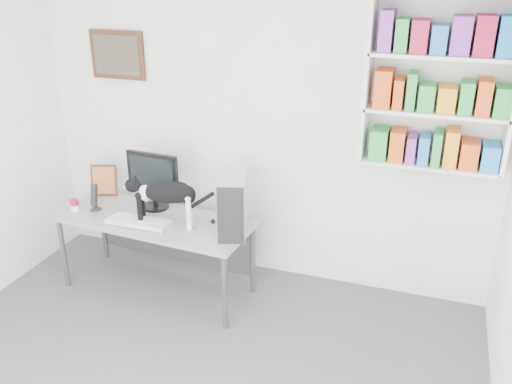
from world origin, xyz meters
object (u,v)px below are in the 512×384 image
speaker (94,197)px  cat (167,204)px  soup_can (75,205)px  bookshelf (439,84)px  leaning_print (104,180)px  desk (157,254)px  keyboard (139,222)px  monitor (154,180)px  pc_tower (233,203)px

speaker → cat: (0.74, -0.08, 0.08)m
speaker → soup_can: speaker is taller
speaker → cat: bearing=15.0°
bookshelf → leaning_print: bearing=-176.1°
desk → soup_can: size_ratio=15.83×
bookshelf → keyboard: bearing=-164.0°
bookshelf → desk: size_ratio=0.75×
leaning_print → soup_can: size_ratio=2.81×
bookshelf → monitor: (-2.19, -0.30, -0.91)m
monitor → pc_tower: monitor is taller
desk → keyboard: keyboard is taller
speaker → leaning_print: 0.34m
desk → monitor: 0.63m
pc_tower → speaker: bearing=164.4°
speaker → soup_can: bearing=-133.3°
monitor → keyboard: 0.40m
pc_tower → leaning_print: size_ratio=1.61×
desk → soup_can: 0.82m
pc_tower → bookshelf: bearing=1.5°
keyboard → cat: bearing=8.0°
keyboard → leaning_print: leaning_print is taller
soup_can → pc_tower: bearing=4.4°
bookshelf → soup_can: bookshelf is taller
bookshelf → cat: (-1.92, -0.58, -0.97)m
monitor → speaker: bearing=-152.3°
desk → monitor: bearing=119.1°
soup_can → desk: bearing=7.3°
bookshelf → desk: (-2.10, -0.49, -1.51)m
bookshelf → keyboard: (-2.17, -0.62, -1.14)m
desk → leaning_print: leaning_print is taller
pc_tower → speaker: 1.26m
keyboard → leaning_print: size_ratio=1.78×
pc_tower → leaning_print: (-1.37, 0.28, -0.09)m
bookshelf → keyboard: 2.53m
bookshelf → speaker: size_ratio=5.15×
bookshelf → monitor: bookshelf is taller
bookshelf → leaning_print: 2.96m
pc_tower → leaning_print: bearing=151.2°
desk → speaker: size_ratio=6.84×
keyboard → pc_tower: (0.76, 0.15, 0.22)m
desk → cat: cat is taller
pc_tower → leaning_print: 1.40m
monitor → keyboard: monitor is taller
desk → cat: bearing=-23.5°
keyboard → cat: (0.25, 0.04, 0.18)m
soup_can → bookshelf: bearing=11.7°
leaning_print → soup_can: 0.40m
bookshelf → monitor: size_ratio=2.43×
bookshelf → speaker: 2.90m
pc_tower → cat: 0.53m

